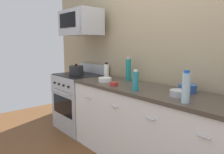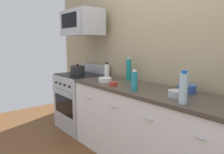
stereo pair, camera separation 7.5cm
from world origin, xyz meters
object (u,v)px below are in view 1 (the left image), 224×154
Objects in this scene: bottle_sparkling_teal at (128,69)px; bowl_red_small at (114,84)px; bowl_white_ceramic at (105,80)px; bottle_water_clear at (186,88)px; bottle_dish_soap at (136,81)px; stockpot at (76,70)px; bowl_steel_prep at (179,93)px; microwave at (80,23)px; bottle_vinegar_white at (106,71)px; bowl_blue_mixing at (188,88)px; range_oven at (80,101)px.

bottle_sparkling_teal is 0.44m from bowl_red_small.
bowl_white_ceramic is at bearing -113.54° from bottle_sparkling_teal.
bottle_water_clear is 0.97m from bowl_red_small.
bottle_dish_soap reaches higher than stockpot.
stockpot is (-1.88, 0.01, 0.04)m from bowl_steel_prep.
bottle_sparkling_teal reaches higher than bowl_red_small.
microwave reaches higher than bowl_white_ceramic.
stockpot is (-0.66, -0.09, -0.04)m from bottle_vinegar_white.
microwave is 2.18m from bottle_water_clear.
stockpot is (-1.08, 0.13, 0.05)m from bowl_red_small.
bottle_dish_soap is 0.98× the size of stockpot.
bottle_dish_soap is at bearing -37.99° from bottle_sparkling_teal.
bottle_dish_soap is 1.43m from stockpot.
bowl_steel_prep is at bearing -0.31° from stockpot.
bowl_white_ceramic is (0.14, -0.14, -0.08)m from bottle_vinegar_white.
bowl_white_ceramic is (-0.63, 0.08, -0.08)m from bottle_dish_soap.
bottle_water_clear is at bearing -5.38° from bowl_white_ceramic.
bowl_white_ceramic is at bearing -3.31° from stockpot.
bottle_water_clear is at bearing -1.77° from bowl_red_small.
microwave is 1.14m from bowl_white_ceramic.
bowl_red_small is (-0.97, 0.03, -0.11)m from bottle_water_clear.
bottle_dish_soap is at bearing 1.18° from bowl_red_small.
bottle_sparkling_teal is at bearing 66.46° from bowl_white_ceramic.
bowl_white_ceramic is 0.80m from stockpot.
bowl_blue_mixing is (1.04, 0.26, 0.02)m from bowl_white_ceramic.
bottle_water_clear reaches higher than range_oven.
bottle_sparkling_teal is (-1.11, 0.42, 0.02)m from bottle_water_clear.
bottle_dish_soap reaches higher than bowl_red_small.
bowl_white_ceramic is (0.80, -0.14, -0.80)m from microwave.
bowl_white_ceramic is 0.29m from bowl_red_small.
bowl_red_small is (-0.35, -0.01, -0.08)m from bottle_dish_soap.
microwave is 7.44× the size of bowl_red_small.
bottle_vinegar_white is at bearing 3.14° from range_oven.
bottle_sparkling_teal is 1.94× the size of bowl_steel_prep.
range_oven is 3.76× the size of bottle_water_clear.
bottle_water_clear is at bearing -10.39° from bottle_vinegar_white.
bowl_blue_mixing reaches higher than bowl_steel_prep.
microwave is 0.76m from stockpot.
bowl_white_ceramic reaches higher than bowl_red_small.
stockpot is at bearing 175.43° from bottle_water_clear.
bottle_vinegar_white is 0.48m from bowl_red_small.
bottle_vinegar_white reaches higher than bowl_red_small.
stockpot reaches higher than bowl_steel_prep.
bowl_white_ceramic is at bearing -7.09° from range_oven.
bowl_red_small is 1.09m from stockpot.
bottle_vinegar_white is at bearing 175.32° from bowl_steel_prep.
bowl_blue_mixing is 0.23m from bowl_steel_prep.
bowl_white_ceramic is at bearing 174.62° from bottle_water_clear.
range_oven is at bearing 170.16° from bowl_red_small.
range_oven is 0.87m from bottle_vinegar_white.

